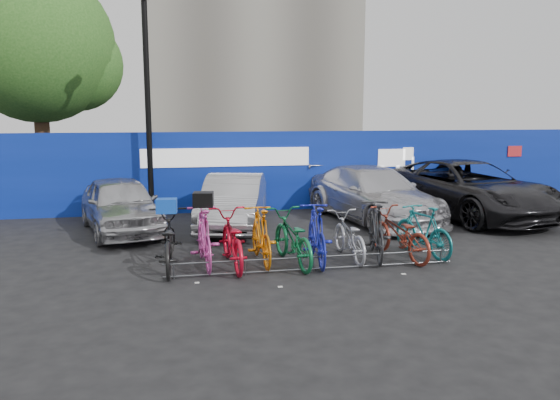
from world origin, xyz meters
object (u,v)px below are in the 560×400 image
object	(u,v)px
car_0	(121,205)
bike_5	(317,234)
tree	(44,50)
bike_1	(204,237)
car_1	(234,202)
bike_4	(292,238)
bike_6	(349,236)
bike_3	(261,235)
car_3	(467,189)
bike_0	(168,241)
bike_2	(231,239)
bike_7	(376,230)
bike_9	(423,231)
car_2	(373,194)
lamppost	(148,101)
bike_rack	(314,263)
bike_8	(399,234)

from	to	relation	value
car_0	bike_5	distance (m)	5.52
tree	bike_1	size ratio (longest dim) A/B	3.96
car_1	bike_4	xyz separation A→B (m)	(0.74, -3.71, -0.14)
bike_5	bike_6	size ratio (longest dim) A/B	1.09
car_1	car_0	bearing A→B (deg)	-167.07
bike_3	car_3	bearing A→B (deg)	-152.05
car_1	car_3	xyz separation A→B (m)	(6.70, 0.19, 0.13)
bike_0	car_3	bearing A→B (deg)	-154.84
bike_2	bike_3	world-z (taller)	bike_3
tree	bike_2	world-z (taller)	tree
bike_7	bike_9	bearing A→B (deg)	-166.86
bike_2	bike_9	distance (m)	4.02
bike_0	bike_9	distance (m)	5.22
car_0	bike_2	world-z (taller)	car_0
car_2	bike_9	distance (m)	3.80
lamppost	bike_7	bearing A→B (deg)	-48.55
car_2	bike_1	xyz separation A→B (m)	(-4.84, -3.72, -0.14)
lamppost	car_3	bearing A→B (deg)	-9.97
bike_rack	bike_1	size ratio (longest dim) A/B	2.84
car_1	bike_1	bearing A→B (deg)	-92.10
lamppost	bike_8	size ratio (longest dim) A/B	3.10
bike_4	bike_5	size ratio (longest dim) A/B	1.03
car_1	bike_8	bearing A→B (deg)	-37.93
bike_rack	bike_2	size ratio (longest dim) A/B	2.69
car_1	bike_7	size ratio (longest dim) A/B	2.09
bike_2	bike_5	distance (m)	1.69
car_0	bike_1	size ratio (longest dim) A/B	2.07
car_3	bike_9	size ratio (longest dim) A/B	3.24
bike_0	bike_6	xyz separation A→B (m)	(3.62, 0.09, -0.08)
car_0	bike_9	bearing A→B (deg)	-44.10
car_1	car_2	size ratio (longest dim) A/B	0.81
bike_7	bike_4	bearing A→B (deg)	18.00
lamppost	bike_1	bearing A→B (deg)	-77.22
bike_1	bike_2	distance (m)	0.54
bike_2	car_0	bearing A→B (deg)	-60.35
car_1	car_2	bearing A→B (deg)	16.14
bike_1	bike_9	distance (m)	4.53
bike_rack	bike_0	size ratio (longest dim) A/B	2.66
bike_4	bike_2	bearing A→B (deg)	-10.62
tree	car_3	size ratio (longest dim) A/B	1.35
car_1	bike_6	size ratio (longest dim) A/B	2.28
car_2	bike_1	bearing A→B (deg)	-154.16
car_1	bike_5	xyz separation A→B (m)	(1.25, -3.71, -0.09)
car_3	bike_4	size ratio (longest dim) A/B	2.84
car_0	bike_4	size ratio (longest dim) A/B	2.00
car_0	bike_8	bearing A→B (deg)	-47.36
bike_1	bike_6	distance (m)	2.93
bike_rack	bike_4	bearing A→B (deg)	119.62
car_3	bike_8	xyz separation A→B (m)	(-3.72, -3.89, -0.29)
bike_8	car_3	bearing A→B (deg)	-147.07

